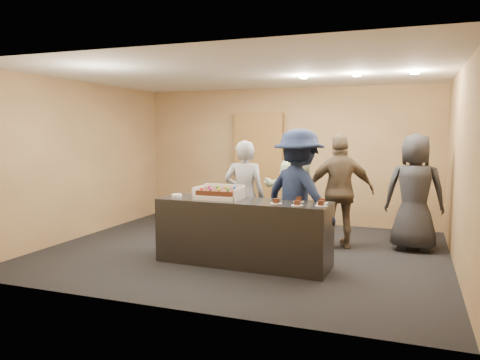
{
  "coord_description": "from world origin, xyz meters",
  "views": [
    {
      "loc": [
        2.41,
        -6.67,
        1.85
      ],
      "look_at": [
        -0.06,
        0.0,
        1.1
      ],
      "focal_mm": 35.0,
      "sensor_mm": 36.0,
      "label": 1
    }
  ],
  "objects_px": {
    "plate_stack": "(177,195)",
    "person_brown_extra": "(340,191)",
    "storage_cabinet": "(259,167)",
    "serving_counter": "(243,232)",
    "person_sage_man": "(290,187)",
    "person_dark_suit": "(415,192)",
    "person_server_grey": "(245,197)",
    "person_navy_man": "(299,195)",
    "cake_box": "(220,196)",
    "sheet_cake": "(219,192)"
  },
  "relations": [
    {
      "from": "person_sage_man",
      "to": "person_brown_extra",
      "type": "height_order",
      "value": "person_sage_man"
    },
    {
      "from": "serving_counter",
      "to": "person_navy_man",
      "type": "relative_size",
      "value": 1.28
    },
    {
      "from": "person_server_grey",
      "to": "sheet_cake",
      "type": "bearing_deg",
      "value": 64.34
    },
    {
      "from": "person_server_grey",
      "to": "person_sage_man",
      "type": "xyz_separation_m",
      "value": [
        0.47,
        0.94,
        0.07
      ]
    },
    {
      "from": "person_navy_man",
      "to": "cake_box",
      "type": "bearing_deg",
      "value": 51.21
    },
    {
      "from": "cake_box",
      "to": "person_navy_man",
      "type": "height_order",
      "value": "person_navy_man"
    },
    {
      "from": "serving_counter",
      "to": "plate_stack",
      "type": "height_order",
      "value": "plate_stack"
    },
    {
      "from": "serving_counter",
      "to": "person_sage_man",
      "type": "xyz_separation_m",
      "value": [
        0.27,
        1.55,
        0.47
      ]
    },
    {
      "from": "cake_box",
      "to": "person_dark_suit",
      "type": "height_order",
      "value": "person_dark_suit"
    },
    {
      "from": "storage_cabinet",
      "to": "person_dark_suit",
      "type": "relative_size",
      "value": 1.22
    },
    {
      "from": "person_server_grey",
      "to": "cake_box",
      "type": "bearing_deg",
      "value": 63.82
    },
    {
      "from": "storage_cabinet",
      "to": "person_brown_extra",
      "type": "height_order",
      "value": "storage_cabinet"
    },
    {
      "from": "storage_cabinet",
      "to": "person_dark_suit",
      "type": "distance_m",
      "value": 3.34
    },
    {
      "from": "person_sage_man",
      "to": "person_navy_man",
      "type": "bearing_deg",
      "value": 86.49
    },
    {
      "from": "cake_box",
      "to": "person_sage_man",
      "type": "xyz_separation_m",
      "value": [
        0.63,
        1.53,
        -0.02
      ]
    },
    {
      "from": "person_dark_suit",
      "to": "person_brown_extra",
      "type": "bearing_deg",
      "value": 12.13
    },
    {
      "from": "serving_counter",
      "to": "person_brown_extra",
      "type": "relative_size",
      "value": 1.33
    },
    {
      "from": "person_navy_man",
      "to": "person_dark_suit",
      "type": "bearing_deg",
      "value": -113.54
    },
    {
      "from": "storage_cabinet",
      "to": "person_dark_suit",
      "type": "height_order",
      "value": "storage_cabinet"
    },
    {
      "from": "serving_counter",
      "to": "person_sage_man",
      "type": "distance_m",
      "value": 1.65
    },
    {
      "from": "person_dark_suit",
      "to": "person_sage_man",
      "type": "bearing_deg",
      "value": 2.05
    },
    {
      "from": "plate_stack",
      "to": "person_server_grey",
      "type": "height_order",
      "value": "person_server_grey"
    },
    {
      "from": "storage_cabinet",
      "to": "person_sage_man",
      "type": "relative_size",
      "value": 1.2
    },
    {
      "from": "cake_box",
      "to": "sheet_cake",
      "type": "bearing_deg",
      "value": -90.86
    },
    {
      "from": "cake_box",
      "to": "person_sage_man",
      "type": "relative_size",
      "value": 0.34
    },
    {
      "from": "serving_counter",
      "to": "storage_cabinet",
      "type": "distance_m",
      "value": 3.26
    },
    {
      "from": "person_sage_man",
      "to": "person_navy_man",
      "type": "relative_size",
      "value": 0.98
    },
    {
      "from": "serving_counter",
      "to": "person_brown_extra",
      "type": "xyz_separation_m",
      "value": [
        1.12,
        1.39,
        0.46
      ]
    },
    {
      "from": "serving_counter",
      "to": "person_navy_man",
      "type": "bearing_deg",
      "value": 35.78
    },
    {
      "from": "storage_cabinet",
      "to": "person_sage_man",
      "type": "xyz_separation_m",
      "value": [
        1.05,
        -1.54,
        -0.19
      ]
    },
    {
      "from": "plate_stack",
      "to": "person_brown_extra",
      "type": "height_order",
      "value": "person_brown_extra"
    },
    {
      "from": "serving_counter",
      "to": "person_dark_suit",
      "type": "relative_size",
      "value": 1.32
    },
    {
      "from": "sheet_cake",
      "to": "person_sage_man",
      "type": "height_order",
      "value": "person_sage_man"
    },
    {
      "from": "cake_box",
      "to": "person_brown_extra",
      "type": "height_order",
      "value": "person_brown_extra"
    },
    {
      "from": "storage_cabinet",
      "to": "cake_box",
      "type": "xyz_separation_m",
      "value": [
        0.42,
        -3.07,
        -0.17
      ]
    },
    {
      "from": "storage_cabinet",
      "to": "sheet_cake",
      "type": "height_order",
      "value": "storage_cabinet"
    },
    {
      "from": "storage_cabinet",
      "to": "person_server_grey",
      "type": "relative_size",
      "value": 1.3
    },
    {
      "from": "sheet_cake",
      "to": "person_navy_man",
      "type": "distance_m",
      "value": 1.13
    },
    {
      "from": "serving_counter",
      "to": "sheet_cake",
      "type": "relative_size",
      "value": 4.45
    },
    {
      "from": "person_server_grey",
      "to": "person_dark_suit",
      "type": "distance_m",
      "value": 2.63
    },
    {
      "from": "storage_cabinet",
      "to": "person_brown_extra",
      "type": "distance_m",
      "value": 2.56
    },
    {
      "from": "person_sage_man",
      "to": "plate_stack",
      "type": "bearing_deg",
      "value": 26.59
    },
    {
      "from": "storage_cabinet",
      "to": "person_server_grey",
      "type": "bearing_deg",
      "value": -76.79
    },
    {
      "from": "person_server_grey",
      "to": "person_sage_man",
      "type": "bearing_deg",
      "value": -127.68
    },
    {
      "from": "person_sage_man",
      "to": "person_brown_extra",
      "type": "bearing_deg",
      "value": 145.73
    },
    {
      "from": "person_navy_man",
      "to": "person_brown_extra",
      "type": "height_order",
      "value": "person_navy_man"
    },
    {
      "from": "plate_stack",
      "to": "person_navy_man",
      "type": "distance_m",
      "value": 1.76
    },
    {
      "from": "serving_counter",
      "to": "person_server_grey",
      "type": "xyz_separation_m",
      "value": [
        -0.2,
        0.62,
        0.41
      ]
    },
    {
      "from": "serving_counter",
      "to": "person_navy_man",
      "type": "height_order",
      "value": "person_navy_man"
    },
    {
      "from": "person_brown_extra",
      "to": "serving_counter",
      "type": "bearing_deg",
      "value": 31.97
    }
  ]
}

